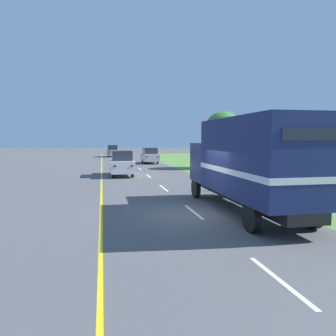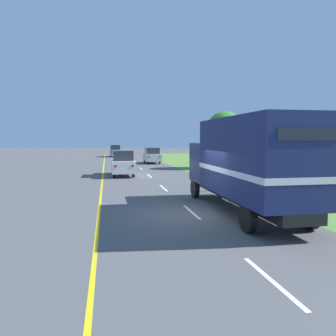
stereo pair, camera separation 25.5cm
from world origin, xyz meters
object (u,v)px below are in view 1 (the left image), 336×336
at_px(roadside_tree_mid, 223,130).
at_px(lead_car_white, 122,163).
at_px(roadside_tree_near, 315,135).
at_px(highway_sign, 265,155).
at_px(lead_car_grey_ahead, 112,151).
at_px(lead_car_silver_ahead, 150,155).
at_px(horse_trailer_truck, 250,162).

bearing_deg(roadside_tree_mid, lead_car_white, -155.10).
bearing_deg(roadside_tree_near, lead_car_white, 160.55).
bearing_deg(lead_car_white, highway_sign, -49.80).
distance_m(lead_car_grey_ahead, roadside_tree_mid, 26.05).
bearing_deg(roadside_tree_near, lead_car_silver_ahead, 118.57).
distance_m(lead_car_silver_ahead, roadside_tree_mid, 10.68).
bearing_deg(roadside_tree_mid, horse_trailer_truck, -107.92).
bearing_deg(lead_car_grey_ahead, lead_car_white, -90.32).
distance_m(horse_trailer_truck, roadside_tree_mid, 20.59).
bearing_deg(lead_car_silver_ahead, highway_sign, -80.82).
xyz_separation_m(lead_car_grey_ahead, highway_sign, (7.58, -37.76, 1.04)).
bearing_deg(lead_car_silver_ahead, roadside_tree_near, -61.43).
distance_m(horse_trailer_truck, lead_car_silver_ahead, 27.65).
height_order(lead_car_silver_ahead, roadside_tree_near, roadside_tree_near).
xyz_separation_m(lead_car_white, roadside_tree_mid, (10.49, 4.87, 2.83)).
bearing_deg(lead_car_silver_ahead, roadside_tree_mid, -52.03).
height_order(lead_car_silver_ahead, roadside_tree_mid, roadside_tree_mid).
xyz_separation_m(horse_trailer_truck, lead_car_white, (-4.17, 14.65, -1.05)).
bearing_deg(lead_car_grey_ahead, lead_car_silver_ahead, -75.63).
distance_m(roadside_tree_near, roadside_tree_mid, 10.37).
bearing_deg(roadside_tree_near, horse_trailer_truck, -134.95).
xyz_separation_m(highway_sign, roadside_tree_mid, (2.75, 14.02, 1.83)).
height_order(lead_car_grey_ahead, roadside_tree_mid, roadside_tree_mid).
xyz_separation_m(lead_car_silver_ahead, roadside_tree_near, (9.74, -17.88, 2.25)).
distance_m(horse_trailer_truck, lead_car_white, 15.27).
distance_m(lead_car_grey_ahead, roadside_tree_near, 36.29).
height_order(horse_trailer_truck, lead_car_silver_ahead, horse_trailer_truck).
distance_m(lead_car_silver_ahead, roadside_tree_near, 20.48).
relative_size(horse_trailer_truck, roadside_tree_near, 1.80).
relative_size(horse_trailer_truck, lead_car_silver_ahead, 1.90).
bearing_deg(horse_trailer_truck, roadside_tree_mid, 72.08).
distance_m(highway_sign, roadside_tree_near, 7.58).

